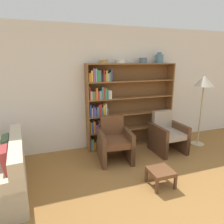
{
  "coord_description": "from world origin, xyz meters",
  "views": [
    {
      "loc": [
        -1.79,
        -1.59,
        2.01
      ],
      "look_at": [
        -0.45,
        2.27,
        0.95
      ],
      "focal_mm": 32.0,
      "sensor_mm": 36.0,
      "label": 1
    }
  ],
  "objects_px": {
    "vase_tall": "(159,58)",
    "armchair_cushioned": "(167,134)",
    "bowl_copper": "(104,61)",
    "floor_lamp": "(204,85)",
    "bookshelf": "(121,106)",
    "bowl_stoneware": "(143,60)",
    "armchair_leather": "(114,141)",
    "footstool": "(161,173)",
    "bowl_terracotta": "(121,61)"
  },
  "relations": [
    {
      "from": "vase_tall",
      "to": "armchair_cushioned",
      "type": "height_order",
      "value": "vase_tall"
    },
    {
      "from": "bowl_copper",
      "to": "floor_lamp",
      "type": "xyz_separation_m",
      "value": [
        2.23,
        -0.55,
        -0.52
      ]
    },
    {
      "from": "bookshelf",
      "to": "vase_tall",
      "type": "xyz_separation_m",
      "value": [
        0.93,
        -0.01,
        1.09
      ]
    },
    {
      "from": "bowl_stoneware",
      "to": "armchair_leather",
      "type": "bearing_deg",
      "value": -145.75
    },
    {
      "from": "bookshelf",
      "to": "footstool",
      "type": "height_order",
      "value": "bookshelf"
    },
    {
      "from": "armchair_cushioned",
      "to": "bowl_terracotta",
      "type": "bearing_deg",
      "value": -36.58
    },
    {
      "from": "floor_lamp",
      "to": "bookshelf",
      "type": "bearing_deg",
      "value": 162.49
    },
    {
      "from": "bookshelf",
      "to": "armchair_cushioned",
      "type": "distance_m",
      "value": 1.21
    },
    {
      "from": "armchair_leather",
      "to": "bowl_stoneware",
      "type": "bearing_deg",
      "value": -139.98
    },
    {
      "from": "bowl_copper",
      "to": "footstool",
      "type": "distance_m",
      "value": 2.49
    },
    {
      "from": "bowl_copper",
      "to": "footstool",
      "type": "xyz_separation_m",
      "value": [
        0.44,
        -1.71,
        -1.76
      ]
    },
    {
      "from": "armchair_leather",
      "to": "armchair_cushioned",
      "type": "bearing_deg",
      "value": -174.22
    },
    {
      "from": "bowl_terracotta",
      "to": "footstool",
      "type": "xyz_separation_m",
      "value": [
        0.05,
        -1.71,
        -1.76
      ]
    },
    {
      "from": "armchair_leather",
      "to": "footstool",
      "type": "height_order",
      "value": "armchair_leather"
    },
    {
      "from": "vase_tall",
      "to": "footstool",
      "type": "bearing_deg",
      "value": -118.14
    },
    {
      "from": "footstool",
      "to": "bowl_stoneware",
      "type": "bearing_deg",
      "value": 73.94
    },
    {
      "from": "bowl_copper",
      "to": "armchair_leather",
      "type": "relative_size",
      "value": 0.21
    },
    {
      "from": "armchair_leather",
      "to": "floor_lamp",
      "type": "height_order",
      "value": "floor_lamp"
    },
    {
      "from": "bowl_copper",
      "to": "footstool",
      "type": "height_order",
      "value": "bowl_copper"
    },
    {
      "from": "vase_tall",
      "to": "armchair_cushioned",
      "type": "xyz_separation_m",
      "value": [
        -0.07,
        -0.62,
        -1.65
      ]
    },
    {
      "from": "armchair_leather",
      "to": "bowl_terracotta",
      "type": "bearing_deg",
      "value": -114.7
    },
    {
      "from": "vase_tall",
      "to": "armchair_leather",
      "type": "bearing_deg",
      "value": -155.09
    },
    {
      "from": "bowl_terracotta",
      "to": "vase_tall",
      "type": "distance_m",
      "value": 0.97
    },
    {
      "from": "bookshelf",
      "to": "bowl_stoneware",
      "type": "distance_m",
      "value": 1.16
    },
    {
      "from": "vase_tall",
      "to": "bowl_terracotta",
      "type": "bearing_deg",
      "value": 180.0
    },
    {
      "from": "vase_tall",
      "to": "armchair_leather",
      "type": "xyz_separation_m",
      "value": [
        -1.33,
        -0.62,
        -1.65
      ]
    },
    {
      "from": "bowl_stoneware",
      "to": "armchair_leather",
      "type": "xyz_separation_m",
      "value": [
        -0.91,
        -0.62,
        -1.61
      ]
    },
    {
      "from": "armchair_cushioned",
      "to": "bookshelf",
      "type": "bearing_deg",
      "value": -38.31
    },
    {
      "from": "bowl_terracotta",
      "to": "armchair_leather",
      "type": "bearing_deg",
      "value": -120.47
    },
    {
      "from": "bowl_terracotta",
      "to": "floor_lamp",
      "type": "height_order",
      "value": "bowl_terracotta"
    },
    {
      "from": "bowl_copper",
      "to": "armchair_cushioned",
      "type": "relative_size",
      "value": 0.21
    },
    {
      "from": "bookshelf",
      "to": "vase_tall",
      "type": "distance_m",
      "value": 1.43
    },
    {
      "from": "bowl_stoneware",
      "to": "floor_lamp",
      "type": "xyz_separation_m",
      "value": [
        1.3,
        -0.55,
        -0.54
      ]
    },
    {
      "from": "vase_tall",
      "to": "footstool",
      "type": "xyz_separation_m",
      "value": [
        -0.92,
        -1.71,
        -1.82
      ]
    },
    {
      "from": "vase_tall",
      "to": "armchair_leather",
      "type": "height_order",
      "value": "vase_tall"
    },
    {
      "from": "bowl_stoneware",
      "to": "armchair_leather",
      "type": "distance_m",
      "value": 1.95
    },
    {
      "from": "bowl_stoneware",
      "to": "footstool",
      "type": "height_order",
      "value": "bowl_stoneware"
    },
    {
      "from": "bowl_terracotta",
      "to": "footstool",
      "type": "bearing_deg",
      "value": -88.31
    },
    {
      "from": "bowl_stoneware",
      "to": "floor_lamp",
      "type": "height_order",
      "value": "bowl_stoneware"
    },
    {
      "from": "bowl_copper",
      "to": "footstool",
      "type": "bearing_deg",
      "value": -75.56
    },
    {
      "from": "armchair_cushioned",
      "to": "vase_tall",
      "type": "bearing_deg",
      "value": -98.3
    },
    {
      "from": "bookshelf",
      "to": "bowl_stoneware",
      "type": "xyz_separation_m",
      "value": [
        0.51,
        -0.01,
        1.05
      ]
    },
    {
      "from": "bowl_terracotta",
      "to": "floor_lamp",
      "type": "xyz_separation_m",
      "value": [
        1.84,
        -0.55,
        -0.52
      ]
    },
    {
      "from": "armchair_leather",
      "to": "footstool",
      "type": "distance_m",
      "value": 1.18
    },
    {
      "from": "armchair_cushioned",
      "to": "footstool",
      "type": "distance_m",
      "value": 1.4
    },
    {
      "from": "bookshelf",
      "to": "bowl_terracotta",
      "type": "bearing_deg",
      "value": -157.6
    },
    {
      "from": "bookshelf",
      "to": "footstool",
      "type": "distance_m",
      "value": 1.88
    },
    {
      "from": "vase_tall",
      "to": "bowl_copper",
      "type": "bearing_deg",
      "value": 180.0
    },
    {
      "from": "bowl_copper",
      "to": "bowl_stoneware",
      "type": "distance_m",
      "value": 0.93
    },
    {
      "from": "bookshelf",
      "to": "armchair_cushioned",
      "type": "xyz_separation_m",
      "value": [
        0.86,
        -0.63,
        -0.57
      ]
    }
  ]
}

